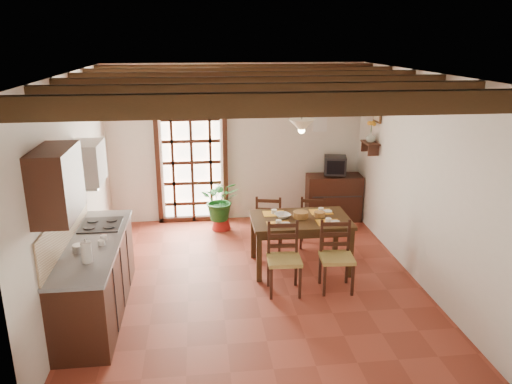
{
  "coord_description": "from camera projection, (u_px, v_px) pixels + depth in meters",
  "views": [
    {
      "loc": [
        -0.68,
        -6.19,
        3.23
      ],
      "look_at": [
        0.1,
        0.4,
        1.15
      ],
      "focal_mm": 35.0,
      "sensor_mm": 36.0,
      "label": 1
    }
  ],
  "objects": [
    {
      "name": "chair_far_left",
      "position": [
        269.0,
        231.0,
        7.87
      ],
      "size": [
        0.5,
        0.48,
        0.9
      ],
      "rotation": [
        0.0,
        0.0,
        2.9
      ],
      "color": "#A99348",
      "rests_on": "ground_plane"
    },
    {
      "name": "fuse_box",
      "position": [
        320.0,
        123.0,
        8.9
      ],
      "size": [
        0.25,
        0.03,
        0.32
      ],
      "primitive_type": "cube",
      "color": "white",
      "rests_on": "room_shell"
    },
    {
      "name": "table_bowl",
      "position": [
        283.0,
        216.0,
        7.1
      ],
      "size": [
        0.28,
        0.28,
        0.05
      ],
      "primitive_type": "imported",
      "rotation": [
        0.0,
        0.0,
        0.36
      ],
      "color": "white",
      "rests_on": "dining_table"
    },
    {
      "name": "chair_far_right",
      "position": [
        312.0,
        230.0,
        7.94
      ],
      "size": [
        0.49,
        0.47,
        0.87
      ],
      "rotation": [
        0.0,
        0.0,
        2.87
      ],
      "color": "#A99348",
      "rests_on": "ground_plane"
    },
    {
      "name": "chair_near_left",
      "position": [
        284.0,
        271.0,
        6.51
      ],
      "size": [
        0.45,
        0.43,
        0.93
      ],
      "rotation": [
        0.0,
        0.0,
        -0.04
      ],
      "color": "#A99348",
      "rests_on": "ground_plane"
    },
    {
      "name": "kitchen_counter",
      "position": [
        96.0,
        277.0,
        5.98
      ],
      "size": [
        0.64,
        2.25,
        1.38
      ],
      "color": "black",
      "rests_on": "ground_plane"
    },
    {
      "name": "plant_pot",
      "position": [
        221.0,
        223.0,
        8.69
      ],
      "size": [
        0.33,
        0.33,
        0.2
      ],
      "primitive_type": "cone",
      "color": "maroon",
      "rests_on": "ground_plane"
    },
    {
      "name": "framed_picture",
      "position": [
        377.0,
        112.0,
        8.06
      ],
      "size": [
        0.03,
        0.32,
        0.32
      ],
      "color": "brown",
      "rests_on": "room_shell"
    },
    {
      "name": "sideboard",
      "position": [
        334.0,
        197.0,
        9.09
      ],
      "size": [
        1.0,
        0.5,
        0.83
      ],
      "primitive_type": "cube",
      "rotation": [
        0.0,
        0.0,
        -0.06
      ],
      "color": "black",
      "rests_on": "ground_plane"
    },
    {
      "name": "chair_near_right",
      "position": [
        336.0,
        269.0,
        6.58
      ],
      "size": [
        0.46,
        0.44,
        0.92
      ],
      "rotation": [
        0.0,
        0.0,
        -0.07
      ],
      "color": "#A99348",
      "rests_on": "ground_plane"
    },
    {
      "name": "room_shell",
      "position": [
        252.0,
        152.0,
        6.37
      ],
      "size": [
        4.52,
        5.02,
        2.81
      ],
      "color": "silver",
      "rests_on": "ground_plane"
    },
    {
      "name": "shelf_vase",
      "position": [
        371.0,
        137.0,
        8.17
      ],
      "size": [
        0.15,
        0.15,
        0.15
      ],
      "primitive_type": "imported",
      "color": "#B2BFB2",
      "rests_on": "wall_shelf"
    },
    {
      "name": "dining_table",
      "position": [
        300.0,
        224.0,
        7.11
      ],
      "size": [
        1.41,
        0.91,
        0.76
      ],
      "rotation": [
        0.0,
        0.0,
        -0.01
      ],
      "color": "#372412",
      "rests_on": "ground_plane"
    },
    {
      "name": "crt_tv",
      "position": [
        335.0,
        165.0,
        8.9
      ],
      "size": [
        0.44,
        0.42,
        0.32
      ],
      "rotation": [
        0.0,
        0.0,
        -0.22
      ],
      "color": "black",
      "rests_on": "sideboard"
    },
    {
      "name": "french_door",
      "position": [
        192.0,
        158.0,
        8.78
      ],
      "size": [
        1.26,
        0.11,
        2.32
      ],
      "color": "white",
      "rests_on": "ground_plane"
    },
    {
      "name": "wall_shelf",
      "position": [
        370.0,
        145.0,
        8.21
      ],
      "size": [
        0.2,
        0.42,
        0.2
      ],
      "color": "black",
      "rests_on": "room_shell"
    },
    {
      "name": "range_hood",
      "position": [
        86.0,
        164.0,
        6.11
      ],
      "size": [
        0.38,
        0.6,
        0.54
      ],
      "color": "white",
      "rests_on": "room_shell"
    },
    {
      "name": "ground_plane",
      "position": [
        252.0,
        280.0,
        6.91
      ],
      "size": [
        5.0,
        5.0,
        0.0
      ],
      "primitive_type": "plane",
      "color": "brown"
    },
    {
      "name": "pendant_lamp",
      "position": [
        302.0,
        125.0,
        6.78
      ],
      "size": [
        0.36,
        0.36,
        0.84
      ],
      "color": "black",
      "rests_on": "room_shell"
    },
    {
      "name": "shelf_flowers",
      "position": [
        372.0,
        124.0,
        8.11
      ],
      "size": [
        0.14,
        0.14,
        0.36
      ],
      "color": "gold",
      "rests_on": "shelf_vase"
    },
    {
      "name": "potted_plant",
      "position": [
        221.0,
        198.0,
        8.55
      ],
      "size": [
        1.77,
        1.54,
        1.87
      ],
      "primitive_type": "imported",
      "rotation": [
        0.0,
        0.0,
        -0.07
      ],
      "color": "#144C19",
      "rests_on": "ground_plane"
    },
    {
      "name": "upper_cabinet",
      "position": [
        57.0,
        183.0,
        4.89
      ],
      "size": [
        0.35,
        0.8,
        0.7
      ],
      "primitive_type": "cube",
      "color": "black",
      "rests_on": "room_shell"
    },
    {
      "name": "ceiling_beams",
      "position": [
        252.0,
        82.0,
        6.1
      ],
      "size": [
        4.5,
        4.34,
        0.2
      ],
      "color": "black",
      "rests_on": "room_shell"
    },
    {
      "name": "counter_items",
      "position": [
        93.0,
        236.0,
        5.92
      ],
      "size": [
        0.5,
        1.43,
        0.25
      ],
      "color": "black",
      "rests_on": "kitchen_counter"
    },
    {
      "name": "table_setting",
      "position": [
        301.0,
        216.0,
        7.08
      ],
      "size": [
        1.02,
        0.68,
        0.09
      ],
      "rotation": [
        0.0,
        0.0,
        -0.01
      ],
      "color": "gold",
      "rests_on": "dining_table"
    }
  ]
}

